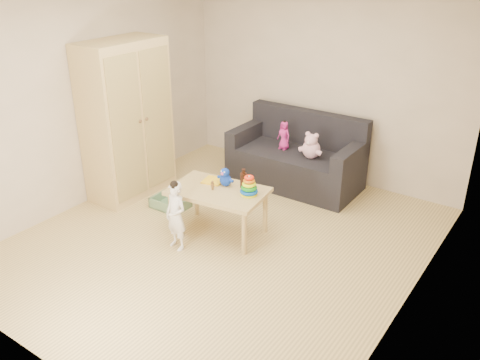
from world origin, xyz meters
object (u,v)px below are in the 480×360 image
Objects in this scene: sofa at (295,168)px; toddler at (176,217)px; wardrobe at (127,120)px; play_table at (218,212)px.

sofa is 2.30× the size of toddler.
sofa is (1.64, 1.41, -0.74)m from wardrobe.
wardrobe is at bearing -139.65° from sofa.
wardrobe is 2.29m from sofa.
play_table is 1.39× the size of toddler.
toddler is (-0.18, -0.50, 0.10)m from play_table.
play_table is at bearing 79.62° from toddler.
wardrobe is 1.75m from play_table.
toddler is at bearing -26.96° from wardrobe.
play_table reaches higher than sofa.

